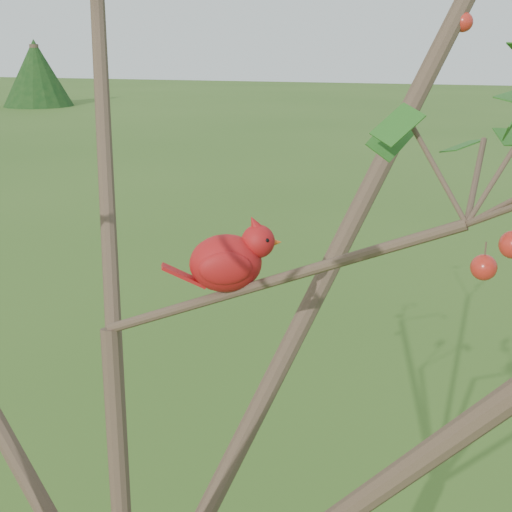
# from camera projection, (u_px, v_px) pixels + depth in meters

# --- Properties ---
(crabapple_tree) EXTENTS (2.35, 2.05, 2.95)m
(crabapple_tree) POSITION_uv_depth(u_px,v_px,m) (110.00, 262.00, 1.10)
(crabapple_tree) COLOR #3E2D21
(crabapple_tree) RESTS_ON ground
(cardinal) EXTENTS (0.19, 0.13, 0.14)m
(cardinal) POSITION_uv_depth(u_px,v_px,m) (230.00, 260.00, 1.16)
(cardinal) COLOR #A5180E
(cardinal) RESTS_ON ground
(distant_trees) EXTENTS (36.79, 18.44, 3.21)m
(distant_trees) POSITION_uv_depth(u_px,v_px,m) (502.00, 70.00, 23.89)
(distant_trees) COLOR #3E2D21
(distant_trees) RESTS_ON ground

